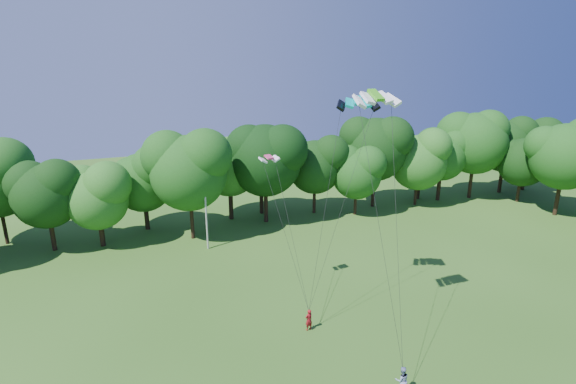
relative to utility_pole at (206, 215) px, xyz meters
name	(u,v)px	position (x,y,z in m)	size (l,w,h in m)	color
utility_pole	(206,215)	(0.00, 0.00, 0.00)	(1.38, 0.68, 7.37)	#A9A8A0
kite_flyer_left	(309,320)	(4.25, -17.09, -2.97)	(0.61, 0.40, 1.68)	maroon
kite_flyer_right	(402,380)	(6.98, -24.99, -2.92)	(0.87, 0.67, 1.78)	#8A98C0
kite_teal	(358,101)	(9.01, -14.43, 12.57)	(3.26, 2.33, 0.63)	#05A9A7
kite_green	(376,95)	(8.07, -18.42, 13.31)	(3.00, 1.37, 0.72)	#42B11A
kite_pink	(269,157)	(3.16, -11.43, 8.22)	(1.68, 1.01, 0.26)	#CD396C
tree_back_center	(265,153)	(8.18, 5.50, 4.69)	(9.35, 9.35, 13.60)	black
tree_back_east	(422,151)	(31.08, 6.68, 3.07)	(7.57, 7.57, 11.01)	#392916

